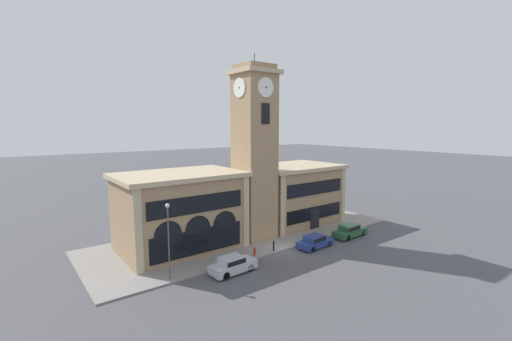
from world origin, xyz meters
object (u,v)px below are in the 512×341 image
Objects in this scene: parked_car_mid at (315,241)px; fire_hydrant at (255,251)px; parked_car_far at (350,230)px; street_lamp at (168,231)px; bollard at (274,246)px; parked_car_near at (233,264)px.

parked_car_mid is 4.91× the size of fire_hydrant.
street_lamp is at bearing 172.68° from parked_car_far.
parked_car_far is 10.43m from bollard.
fire_hydrant is (-6.78, 1.77, -0.13)m from parked_car_mid.
parked_car_mid is 16.14m from street_lamp.
fire_hydrant is at bearing 163.15° from parked_car_mid.
street_lamp reaches higher than parked_car_near.
parked_car_far is at bearing -2.19° from parked_car_mid.
street_lamp is at bearing 156.92° from parked_car_near.
parked_car_mid is at bearing 177.81° from parked_car_far.
street_lamp is at bearing 170.76° from parked_car_mid.
street_lamp is 9.59m from fire_hydrant.
parked_car_near is at bearing 177.81° from parked_car_mid.
parked_car_near is 4.96× the size of fire_hydrant.
parked_car_near is 6.36m from bollard.
bollard is at bearing 168.73° from parked_car_far.
parked_car_mid is 4.03× the size of bollard.
bollard is at bearing -1.45° from street_lamp.
street_lamp reaches higher than parked_car_far.
bollard is (11.20, -0.28, -3.67)m from street_lamp.
street_lamp reaches higher than parked_car_mid.
parked_car_near is 1.01× the size of parked_car_mid.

